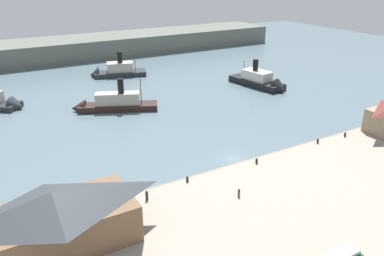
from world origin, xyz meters
TOP-DOWN VIEW (x-y plane):
  - ground_plane at (0.00, 0.00)m, footprint 320.00×320.00m
  - quay_promenade at (0.00, -22.00)m, footprint 110.00×36.00m
  - seawall_edge at (0.00, -3.60)m, footprint 110.00×0.80m
  - ferry_shed_east_terminal at (-36.08, -10.60)m, footprint 20.54×10.32m
  - pedestrian_near_east_shed at (-8.46, -13.04)m, footprint 0.37×0.37m
  - pedestrian_near_west_shed at (-21.69, -6.54)m, footprint 0.44×0.44m
  - mooring_post_east at (1.19, -5.54)m, footprint 0.44×0.44m
  - mooring_post_center_east at (-13.38, -4.84)m, footprint 0.44×0.44m
  - mooring_post_center_west at (18.06, -4.86)m, footprint 0.44×0.44m
  - mooring_post_west at (25.79, -5.44)m, footprint 0.44×0.44m
  - ferry_departing_north at (36.73, 36.18)m, footprint 9.63×21.45m
  - ferry_approaching_east at (0.31, 72.58)m, footprint 20.26×11.52m
  - ferry_near_quay at (-12.15, 39.53)m, footprint 22.66×13.53m
  - far_headland at (0.00, 110.00)m, footprint 180.00×24.00m

SIDE VIEW (x-z plane):
  - ground_plane at x=0.00m, z-range 0.00..0.00m
  - seawall_edge at x=0.00m, z-range 0.00..1.00m
  - quay_promenade at x=0.00m, z-range 0.00..1.20m
  - mooring_post_east at x=1.19m, z-range 1.20..2.10m
  - mooring_post_center_east at x=-13.38m, z-range 1.20..2.10m
  - mooring_post_center_west at x=18.06m, z-range 1.20..2.10m
  - mooring_post_west at x=25.79m, z-range 1.20..2.10m
  - ferry_approaching_east at x=0.31m, z-range -3.60..7.04m
  - ferry_near_quay at x=-12.15m, z-range -3.23..6.78m
  - ferry_departing_north at x=36.73m, z-range -3.38..6.96m
  - pedestrian_near_east_shed at x=-8.46m, z-range 1.13..2.64m
  - pedestrian_near_west_shed at x=-21.69m, z-range 1.12..2.89m
  - far_headland at x=0.00m, z-range 0.00..8.00m
  - ferry_shed_east_terminal at x=-36.08m, z-range 1.26..9.44m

